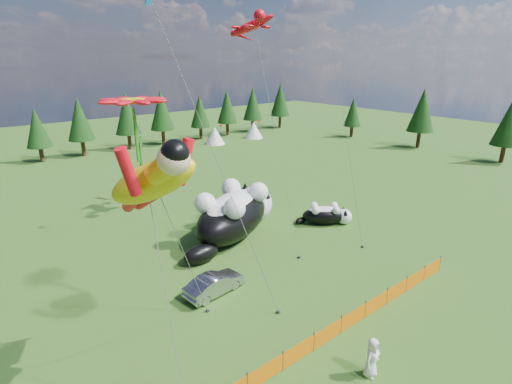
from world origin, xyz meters
TOP-DOWN VIEW (x-y plane):
  - ground at (0.00, 0.00)m, footprint 160.00×160.00m
  - safety_fence at (0.00, -3.00)m, footprint 22.06×0.06m
  - tree_line at (0.00, 45.00)m, footprint 90.00×4.00m
  - festival_tents at (11.00, 40.00)m, footprint 50.00×3.20m
  - cat_large at (3.96, 9.93)m, footprint 10.57×7.16m
  - cat_small at (11.20, 6.93)m, footprint 4.08×3.59m
  - car at (-1.89, 4.10)m, footprint 3.96×1.78m
  - spectator_e at (-0.16, -5.63)m, footprint 1.01×0.74m
  - superhero_kite at (-6.74, 0.70)m, footprint 6.69×6.32m
  - gecko_kite at (9.37, 14.66)m, footprint 7.00×14.11m
  - flower_kite at (-6.45, 2.52)m, footprint 3.67×6.98m
  - diamond_kite_a at (-3.44, 5.79)m, footprint 3.88×6.29m

SIDE VIEW (x-z plane):
  - ground at x=0.00m, z-range 0.00..0.00m
  - safety_fence at x=0.00m, z-range -0.05..1.05m
  - car at x=-1.89m, z-range 0.00..1.26m
  - cat_small at x=11.20m, z-range -0.04..1.70m
  - spectator_e at x=-0.16m, z-range 0.00..1.89m
  - festival_tents at x=11.00m, z-range 0.00..2.80m
  - cat_large at x=3.96m, z-range -0.10..3.96m
  - tree_line at x=0.00m, z-range 0.00..8.00m
  - superhero_kite at x=-6.74m, z-range 3.09..14.41m
  - flower_kite at x=-6.45m, z-range 5.18..17.81m
  - diamond_kite_a at x=-3.44m, z-range 6.47..23.77m
  - gecko_kite at x=9.37m, z-range 6.09..25.49m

